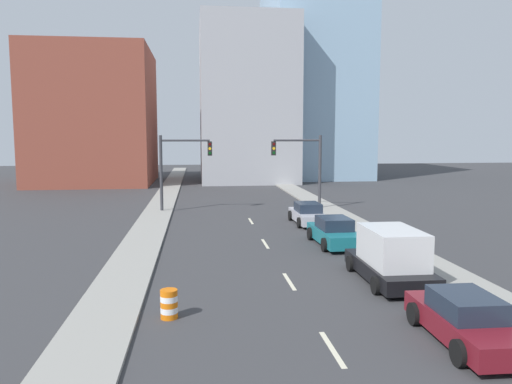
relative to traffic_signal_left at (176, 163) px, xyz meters
name	(u,v)px	position (x,y,z in m)	size (l,w,h in m)	color
sidewalk_left	(165,197)	(-1.46, 8.76, -3.78)	(2.22, 88.18, 0.13)	gray
sidewalk_right	(304,196)	(11.99, 8.76, -3.78)	(2.22, 88.18, 0.13)	gray
lane_stripe_at_9m	(332,349)	(5.27, -26.09, -3.84)	(0.16, 2.40, 0.01)	beige
lane_stripe_at_16m	(289,281)	(5.27, -19.58, -3.84)	(0.16, 2.40, 0.01)	beige
lane_stripe_at_23m	(265,244)	(5.27, -12.40, -3.84)	(0.16, 2.40, 0.01)	beige
lane_stripe_at_30m	(251,221)	(5.27, -5.02, -3.84)	(0.16, 2.40, 0.01)	beige
building_brick_left	(95,117)	(-10.94, 25.59, 4.39)	(14.00, 16.00, 16.47)	brown
building_office_center	(245,104)	(8.17, 29.59, 6.44)	(12.00, 20.00, 20.58)	#A8A8AD
building_glass_right	(312,75)	(18.49, 33.59, 10.95)	(13.00, 20.00, 29.60)	#8CADC6
traffic_signal_left	(176,163)	(0.00, 0.00, 0.00)	(4.06, 0.35, 5.95)	#38383D
traffic_signal_right	(306,162)	(10.23, 0.00, 0.00)	(4.06, 0.35, 5.95)	#38383D
traffic_barrel	(169,304)	(0.65, -23.17, -3.37)	(0.56, 0.56, 0.95)	orange
sedan_maroon	(465,320)	(9.15, -26.10, -3.19)	(2.09, 4.63, 1.43)	maroon
box_truck_black	(391,257)	(9.33, -20.12, -2.81)	(2.53, 5.28, 2.21)	black
sedan_teal	(334,232)	(8.94, -13.12, -3.15)	(2.21, 4.79, 1.51)	#196B75
sedan_silver	(308,214)	(8.98, -6.49, -3.19)	(2.06, 4.72, 1.42)	#B2B2BC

